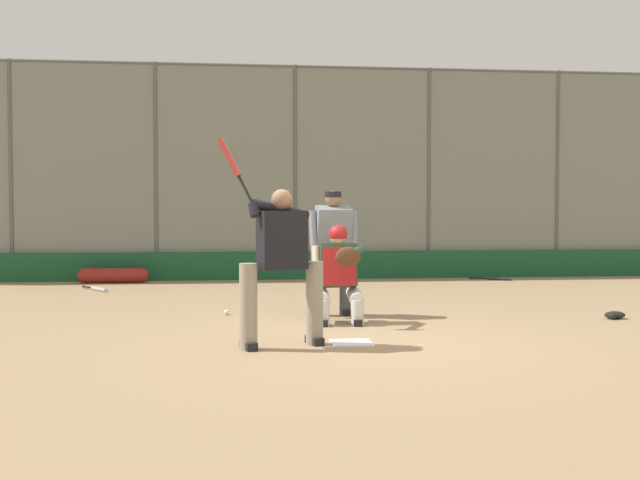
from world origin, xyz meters
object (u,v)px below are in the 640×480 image
Objects in this scene: fielding_glove_on_dirt at (615,315)px; baseball_loose at (227,312)px; batter_at_plate at (281,261)px; equipment_bag_dugout_side at (113,276)px; umpire_home at (333,249)px; spare_bat_near_backstop at (496,279)px; spare_bat_by_padding at (97,289)px; catcher_behind_plate at (339,272)px.

fielding_glove_on_dirt is 5.06m from baseball_loose.
batter_at_plate is 1.58× the size of equipment_bag_dugout_side.
umpire_home reaches higher than spare_bat_near_backstop.
batter_at_plate is at bearing 111.52° from equipment_bag_dugout_side.
fielding_glove_on_dirt is at bearing -73.52° from spare_bat_near_backstop.
umpire_home is at bearing -109.93° from spare_bat_near_backstop.
catcher_behind_plate is at bearing 5.76° from spare_bat_by_padding.
catcher_behind_plate is 0.73m from umpire_home.
spare_bat_near_backstop is (-3.92, -5.36, -0.60)m from catcher_behind_plate.
baseball_loose is at bearing 115.30° from equipment_bag_dugout_side.
batter_at_plate is 29.02× the size of baseball_loose.
spare_bat_near_backstop is at bearing -93.52° from fielding_glove_on_dirt.
baseball_loose is (4.98, -0.92, -0.01)m from fielding_glove_on_dirt.
equipment_bag_dugout_side is at bearing -85.67° from batter_at_plate.
batter_at_plate is 8.38m from spare_bat_near_backstop.
umpire_home is 6.20m from equipment_bag_dugout_side.
umpire_home is 5.17m from spare_bat_by_padding.
spare_bat_by_padding is at bearing 88.29° from equipment_bag_dugout_side.
umpire_home is 3.74m from fielding_glove_on_dirt.
spare_bat_by_padding is (3.67, -4.21, -0.60)m from catcher_behind_plate.
batter_at_plate is 2.79× the size of spare_bat_by_padding.
baseball_loose is (1.40, -0.22, -0.85)m from umpire_home.
fielding_glove_on_dirt reaches higher than spare_bat_by_padding.
spare_bat_by_padding is at bearing -151.45° from spare_bat_near_backstop.
umpire_home is 6.15m from spare_bat_near_backstop.
spare_bat_near_backstop is at bearing -141.70° from batter_at_plate.
catcher_behind_plate is at bearing 146.89° from baseball_loose.
fielding_glove_on_dirt reaches higher than spare_bat_near_backstop.
batter_at_plate reaches higher than baseball_loose.
catcher_behind_plate is 6.66m from spare_bat_near_backstop.
catcher_behind_plate is at bearing -0.26° from fielding_glove_on_dirt.
fielding_glove_on_dirt is at bearing -177.99° from catcher_behind_plate.
baseball_loose reaches higher than spare_bat_near_backstop.
umpire_home is 1.22× the size of equipment_bag_dugout_side.
batter_at_plate is at bearing 63.98° from umpire_home.
baseball_loose is 0.05× the size of equipment_bag_dugout_side.
umpire_home is (-0.01, -0.69, 0.26)m from catcher_behind_plate.
fielding_glove_on_dirt is at bearing 169.50° from baseball_loose.
umpire_home is 2.09× the size of spare_bat_near_backstop.
equipment_bag_dugout_side is at bearing 142.98° from spare_bat_by_padding.
spare_bat_near_backstop is at bearing -135.63° from umpire_home.
fielding_glove_on_dirt is at bearing 141.90° from equipment_bag_dugout_side.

